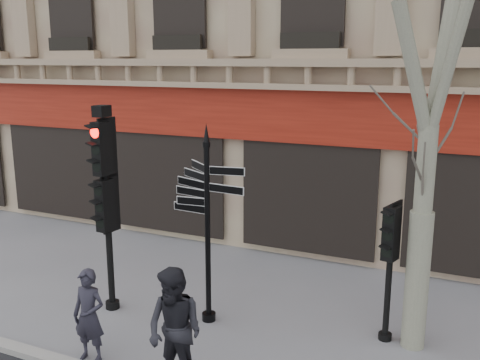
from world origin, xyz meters
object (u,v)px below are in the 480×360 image
object	(u,v)px
traffic_signal_secondary	(391,248)
pedestrian_b	(175,331)
traffic_signal_main	(106,184)
pedestrian_a	(89,316)
fingerpost	(207,191)

from	to	relation	value
traffic_signal_secondary	pedestrian_b	size ratio (longest dim) A/B	1.28
traffic_signal_main	pedestrian_a	bearing A→B (deg)	-56.58
traffic_signal_secondary	pedestrian_a	size ratio (longest dim) A/B	1.56
pedestrian_a	pedestrian_b	size ratio (longest dim) A/B	0.82
traffic_signal_main	traffic_signal_secondary	xyz separation A→B (m)	(5.24, 1.01, -0.85)
pedestrian_a	traffic_signal_main	bearing A→B (deg)	113.43
traffic_signal_main	pedestrian_a	xyz separation A→B (m)	(0.87, -1.70, -1.78)
traffic_signal_main	fingerpost	bearing A→B (deg)	16.04
pedestrian_b	traffic_signal_secondary	bearing A→B (deg)	55.27
traffic_signal_secondary	traffic_signal_main	bearing A→B (deg)	-153.28
traffic_signal_secondary	pedestrian_b	bearing A→B (deg)	-117.43
fingerpost	pedestrian_b	bearing A→B (deg)	-60.41
pedestrian_a	traffic_signal_secondary	bearing A→B (deg)	28.01
fingerpost	pedestrian_a	size ratio (longest dim) A/B	2.39
traffic_signal_main	traffic_signal_secondary	size ratio (longest dim) A/B	1.64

